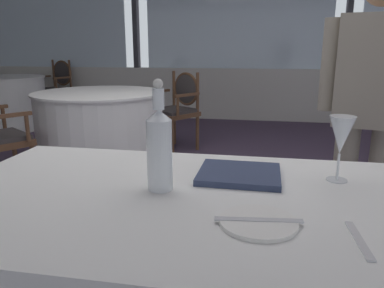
# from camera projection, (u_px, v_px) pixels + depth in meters

# --- Properties ---
(ground_plane) EXTENTS (14.00, 14.00, 0.00)m
(ground_plane) POSITION_uv_depth(u_px,v_px,m) (193.00, 226.00, 2.52)
(ground_plane) COLOR #47384C
(window_wall_far) EXTENTS (10.77, 0.14, 2.77)m
(window_wall_far) POSITION_uv_depth(u_px,v_px,m) (236.00, 52.00, 6.05)
(window_wall_far) COLOR beige
(window_wall_far) RESTS_ON ground_plane
(side_plate) EXTENTS (0.19, 0.19, 0.01)m
(side_plate) POSITION_uv_depth(u_px,v_px,m) (258.00, 222.00, 0.88)
(side_plate) COLOR white
(side_plate) RESTS_ON foreground_table
(butter_knife) EXTENTS (0.21, 0.04, 0.00)m
(butter_knife) POSITION_uv_depth(u_px,v_px,m) (259.00, 220.00, 0.88)
(butter_knife) COLOR silver
(butter_knife) RESTS_ON foreground_table
(dinner_fork) EXTENTS (0.03, 0.17, 0.00)m
(dinner_fork) POSITION_uv_depth(u_px,v_px,m) (359.00, 240.00, 0.80)
(dinner_fork) COLOR silver
(dinner_fork) RESTS_ON foreground_table
(water_bottle) EXTENTS (0.07, 0.07, 0.32)m
(water_bottle) POSITION_uv_depth(u_px,v_px,m) (159.00, 147.00, 1.07)
(water_bottle) COLOR white
(water_bottle) RESTS_ON foreground_table
(wine_glass) EXTENTS (0.08, 0.08, 0.21)m
(wine_glass) POSITION_uv_depth(u_px,v_px,m) (341.00, 136.00, 1.14)
(wine_glass) COLOR white
(wine_glass) RESTS_ON foreground_table
(menu_book) EXTENTS (0.26, 0.24, 0.02)m
(menu_book) POSITION_uv_depth(u_px,v_px,m) (239.00, 174.00, 1.20)
(menu_book) COLOR #2D3856
(menu_book) RESTS_ON foreground_table
(background_table_0) EXTENTS (1.25, 1.25, 0.77)m
(background_table_0) POSITION_uv_depth(u_px,v_px,m) (101.00, 131.00, 3.65)
(background_table_0) COLOR white
(background_table_0) RESTS_ON ground_plane
(dining_chair_0_0) EXTENTS (0.66, 0.64, 0.91)m
(dining_chair_0_0) POSITION_uv_depth(u_px,v_px,m) (178.00, 104.00, 4.34)
(dining_chair_0_0) COLOR brown
(dining_chair_0_0) RESTS_ON ground_plane
(background_table_2) EXTENTS (1.24, 1.24, 0.77)m
(background_table_2) POSITION_uv_depth(u_px,v_px,m) (4.00, 103.00, 5.55)
(background_table_2) COLOR white
(background_table_2) RESTS_ON ground_plane
(dining_chair_2_1) EXTENTS (0.63, 0.58, 0.98)m
(dining_chair_2_1) POSITION_uv_depth(u_px,v_px,m) (58.00, 84.00, 6.39)
(dining_chair_2_1) COLOR brown
(dining_chair_2_1) RESTS_ON ground_plane
(diner_person_0) EXTENTS (0.51, 0.29, 1.57)m
(diner_person_0) POSITION_uv_depth(u_px,v_px,m) (370.00, 104.00, 1.96)
(diner_person_0) COLOR gray
(diner_person_0) RESTS_ON ground_plane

